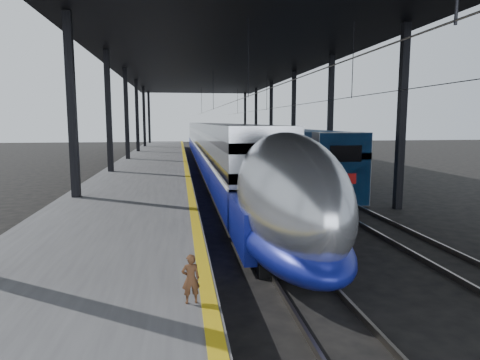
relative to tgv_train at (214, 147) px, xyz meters
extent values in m
plane|color=black|center=(-2.00, -25.17, -1.95)|extent=(160.00, 160.00, 0.00)
cube|color=#4C4C4F|center=(-5.50, -5.17, -1.45)|extent=(6.00, 80.00, 1.00)
cube|color=gold|center=(-2.70, -5.17, -0.95)|extent=(0.30, 80.00, 0.01)
cube|color=slate|center=(-0.72, -5.17, -1.87)|extent=(0.08, 80.00, 0.16)
cube|color=slate|center=(0.72, -5.17, -1.87)|extent=(0.08, 80.00, 0.16)
cube|color=slate|center=(4.28, -5.17, -1.87)|extent=(0.08, 80.00, 0.16)
cube|color=slate|center=(5.72, -5.17, -1.87)|extent=(0.08, 80.00, 0.16)
cube|color=black|center=(-7.80, -20.17, 2.55)|extent=(0.35, 0.35, 9.00)
cube|color=black|center=(7.60, -20.17, 2.55)|extent=(0.35, 0.35, 9.00)
cube|color=black|center=(-7.80, -10.17, 2.55)|extent=(0.35, 0.35, 9.00)
cube|color=black|center=(7.60, -10.17, 2.55)|extent=(0.35, 0.35, 9.00)
cube|color=black|center=(-7.80, -0.17, 2.55)|extent=(0.35, 0.35, 9.00)
cube|color=black|center=(7.60, -0.17, 2.55)|extent=(0.35, 0.35, 9.00)
cube|color=black|center=(-7.80, 9.83, 2.55)|extent=(0.35, 0.35, 9.00)
cube|color=black|center=(7.60, 9.83, 2.55)|extent=(0.35, 0.35, 9.00)
cube|color=black|center=(-7.80, 19.83, 2.55)|extent=(0.35, 0.35, 9.00)
cube|color=black|center=(7.60, 19.83, 2.55)|extent=(0.35, 0.35, 9.00)
cube|color=black|center=(-7.80, 29.83, 2.55)|extent=(0.35, 0.35, 9.00)
cube|color=black|center=(7.60, 29.83, 2.55)|extent=(0.35, 0.35, 9.00)
cube|color=black|center=(-0.10, -5.17, 7.30)|extent=(18.00, 75.00, 0.45)
cylinder|color=slate|center=(0.00, -5.17, 3.55)|extent=(0.03, 74.00, 0.03)
cylinder|color=slate|center=(5.00, -5.17, 3.55)|extent=(0.03, 74.00, 0.03)
cube|color=#B3B5BB|center=(0.00, 4.02, 0.28)|extent=(2.82, 57.00, 3.89)
cube|color=navy|center=(0.00, 2.52, -0.93)|extent=(2.90, 62.00, 1.51)
cube|color=silver|center=(0.00, 4.02, -0.16)|extent=(2.92, 57.00, 0.10)
cube|color=black|center=(0.00, 4.02, 1.40)|extent=(2.86, 57.00, 0.41)
cube|color=black|center=(0.00, 4.02, 0.28)|extent=(2.86, 57.00, 0.41)
ellipsoid|color=#B3B5BB|center=(0.00, -27.48, 0.14)|extent=(2.82, 8.40, 3.89)
ellipsoid|color=navy|center=(0.00, -27.48, -0.98)|extent=(2.90, 8.40, 1.65)
ellipsoid|color=black|center=(0.00, -30.08, 0.91)|extent=(1.46, 2.20, 0.87)
cube|color=black|center=(0.00, -27.48, -1.75)|extent=(2.14, 2.60, 0.40)
cube|color=black|center=(0.00, -5.48, -1.75)|extent=(2.14, 2.60, 0.40)
cube|color=navy|center=(5.00, -10.66, -0.01)|extent=(2.71, 18.00, 3.68)
cube|color=#94959C|center=(5.00, -19.06, -0.01)|extent=(2.76, 1.20, 3.73)
cube|color=black|center=(5.00, -19.68, 0.81)|extent=(1.65, 0.06, 0.82)
cube|color=#B50E0D|center=(5.00, -19.68, -0.45)|extent=(1.16, 0.06, 0.53)
cube|color=#94959C|center=(5.00, 8.34, -0.01)|extent=(2.71, 18.00, 3.68)
cube|color=#94959C|center=(5.00, 27.34, -0.01)|extent=(2.71, 18.00, 3.68)
cube|color=black|center=(5.00, -16.66, -1.77)|extent=(2.13, 2.40, 0.36)
cube|color=black|center=(5.00, 5.34, -1.77)|extent=(2.13, 2.40, 0.36)
imported|color=#4B2C19|center=(-3.03, -32.31, -0.49)|extent=(0.37, 0.26, 0.94)
camera|label=1|loc=(-3.20, -39.91, 2.38)|focal=32.00mm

